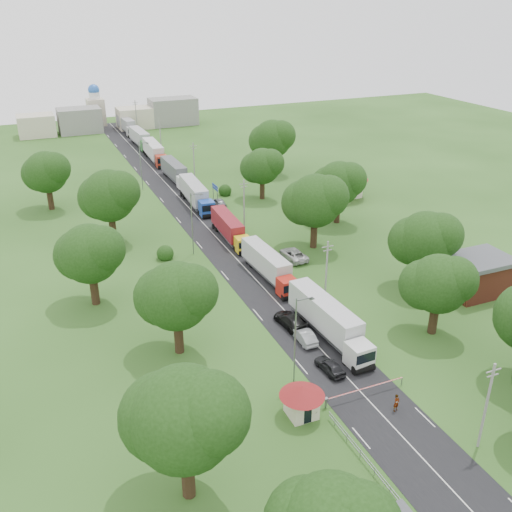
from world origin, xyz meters
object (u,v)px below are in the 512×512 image
info_sign (215,190)px  car_lane_mid (304,336)px  truck_0 (329,320)px  car_lane_front (330,366)px  boom_barrier (354,392)px  pedestrian_near (396,403)px  guard_booth (302,397)px

info_sign → car_lane_mid: (-6.20, -48.62, -2.26)m
info_sign → car_lane_mid: bearing=-97.3°
truck_0 → car_lane_mid: bearing=174.8°
car_lane_front → truck_0: bearing=-123.0°
car_lane_front → car_lane_mid: bearing=-96.6°
car_lane_mid → boom_barrier: bearing=89.1°
car_lane_front → car_lane_mid: 6.38m
boom_barrier → pedestrian_near: (2.93, -3.07, 0.04)m
boom_barrier → info_sign: info_sign is taller
truck_0 → car_lane_front: bearing=-118.0°
guard_booth → truck_0: 14.46m
boom_barrier → truck_0: (3.42, 11.10, 1.39)m
car_lane_mid → pedestrian_near: 14.67m
car_lane_front → car_lane_mid: car_lane_mid is taller
car_lane_mid → pedestrian_near: bearing=101.0°
guard_booth → info_sign: info_sign is taller
info_sign → car_lane_mid: 49.07m
truck_0 → car_lane_mid: (-3.06, 0.28, -1.54)m
pedestrian_near → truck_0: bearing=73.0°
guard_booth → car_lane_mid: (6.20, 11.38, -1.42)m
truck_0 → pedestrian_near: truck_0 is taller
boom_barrier → car_lane_front: bearing=87.9°
guard_booth → car_lane_mid: size_ratio=0.97×
info_sign → car_lane_front: size_ratio=0.98×
car_lane_mid → pedestrian_near: pedestrian_near is taller
boom_barrier → truck_0: truck_0 is taller
info_sign → truck_0: 49.01m
boom_barrier → truck_0: bearing=72.9°
boom_barrier → car_lane_front: 5.01m
guard_booth → pedestrian_near: guard_booth is taller
info_sign → pedestrian_near: (-3.62, -63.07, -2.07)m
guard_booth → car_lane_front: bearing=39.7°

